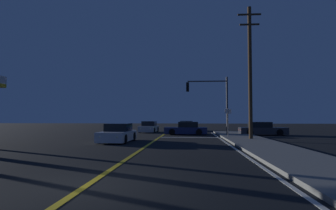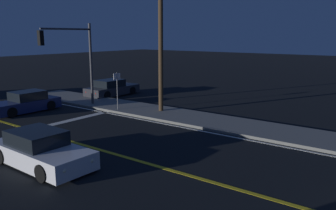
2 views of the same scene
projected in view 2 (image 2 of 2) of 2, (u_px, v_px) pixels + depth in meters
sidewalk_right at (234, 125)px, 19.04m from camera, size 3.20×35.43×0.15m
lane_line_center at (151, 165)px, 13.48m from camera, size 0.20×33.46×0.01m
lane_line_edge_right at (217, 134)px, 17.61m from camera, size 0.16×33.46×0.01m
stop_bar at (73, 120)px, 20.54m from camera, size 5.52×0.50×0.01m
car_parked_curb_navy at (26, 103)px, 22.60m from camera, size 4.44×1.89×1.34m
car_lead_oncoming_white at (40, 150)px, 13.36m from camera, size 2.05×4.61×1.34m
car_following_oncoming_charcoal at (112, 89)px, 28.63m from camera, size 4.71×2.00×1.34m
traffic_signal_near_right at (74, 52)px, 22.79m from camera, size 4.04×0.28×5.72m
utility_pole_right at (161, 26)px, 21.33m from camera, size 1.81×0.30×10.51m
street_sign_corner at (117, 86)px, 22.46m from camera, size 0.56×0.06×2.57m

